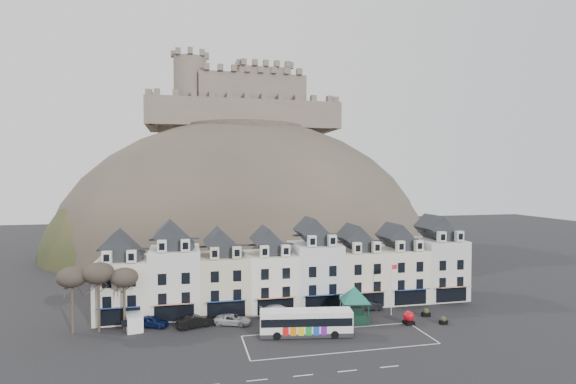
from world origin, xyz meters
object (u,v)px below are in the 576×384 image
object	(u,v)px
red_buoy	(409,317)
car_black	(195,321)
bus_shelter	(355,294)
car_navy	(152,321)
flagpole	(392,286)
bus	(306,321)
white_van	(134,321)
car_charcoal	(365,304)
car_silver	(233,320)
car_white	(278,310)
car_maroon	(309,313)

from	to	relation	value
red_buoy	car_black	distance (m)	27.53
bus_shelter	car_navy	bearing A→B (deg)	-178.73
flagpole	car_black	world-z (taller)	flagpole
bus	white_van	world-z (taller)	bus
bus	car_charcoal	bearing A→B (deg)	46.00
car_black	car_silver	size ratio (longest dim) A/B	1.02
car_white	car_maroon	xyz separation A→B (m)	(3.85, -2.04, -0.08)
bus	bus_shelter	distance (m)	8.78
bus	flagpole	size ratio (longest dim) A/B	1.58
car_black	car_maroon	world-z (taller)	car_black
car_maroon	car_black	bearing A→B (deg)	110.79
red_buoy	car_silver	size ratio (longest dim) A/B	0.39
car_white	car_charcoal	xyz separation A→B (m)	(12.79, -0.29, 0.00)
red_buoy	car_navy	world-z (taller)	red_buoy
bus	car_navy	xyz separation A→B (m)	(-18.33, 7.37, -1.00)
red_buoy	flagpole	distance (m)	5.25
flagpole	car_charcoal	xyz separation A→B (m)	(-2.62, 3.09, -3.32)
car_navy	car_silver	bearing A→B (deg)	-73.59
red_buoy	car_charcoal	world-z (taller)	red_buoy
car_navy	car_silver	xyz separation A→B (m)	(10.11, -1.33, -0.08)
bus_shelter	car_white	xyz separation A→B (m)	(-9.38, 4.78, -2.82)
flagpole	car_black	bearing A→B (deg)	178.11
bus	car_charcoal	world-z (taller)	bus
red_buoy	car_maroon	bearing A→B (deg)	155.34
car_black	car_charcoal	distance (m)	24.18
red_buoy	car_maroon	size ratio (longest dim) A/B	0.42
red_buoy	car_maroon	world-z (taller)	red_buoy
bus	car_silver	distance (m)	10.26
red_buoy	white_van	distance (m)	35.22
car_maroon	car_navy	bearing A→B (deg)	106.63
car_charcoal	bus_shelter	bearing A→B (deg)	151.13
red_buoy	car_charcoal	distance (m)	7.82
red_buoy	car_maroon	xyz separation A→B (m)	(-11.93, 5.48, -0.19)
bus_shelter	flagpole	world-z (taller)	flagpole
flagpole	car_white	bearing A→B (deg)	167.64
bus	car_maroon	bearing A→B (deg)	80.87
bus_shelter	car_silver	world-z (taller)	bus_shelter
car_maroon	white_van	bearing A→B (deg)	107.17
car_silver	car_maroon	xyz separation A→B (m)	(10.40, 0.46, 0.06)
car_black	car_silver	bearing A→B (deg)	-107.78
bus	car_white	world-z (taller)	bus
bus	car_charcoal	size ratio (longest dim) A/B	2.37
bus	car_navy	size ratio (longest dim) A/B	2.66
car_navy	red_buoy	bearing A→B (deg)	-77.17
bus	white_van	distance (m)	21.80
red_buoy	car_navy	bearing A→B (deg)	168.94
red_buoy	car_maroon	distance (m)	13.13
flagpole	car_charcoal	distance (m)	5.24
white_van	car_silver	world-z (taller)	white_van
car_navy	car_black	xyz separation A→B (m)	(5.38, -1.33, 0.04)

